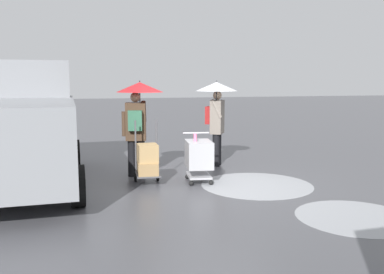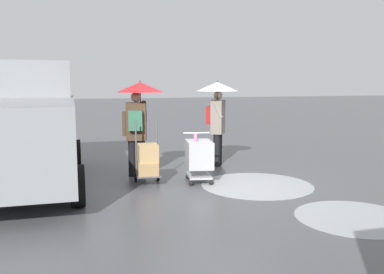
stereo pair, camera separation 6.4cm
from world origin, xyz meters
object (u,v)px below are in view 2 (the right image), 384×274
Objects in this scene: shopping_cart_vendor at (199,156)px; pedestrian_pink_side at (138,107)px; cargo_van_parked_right at (25,128)px; hand_dolly_boxes at (148,161)px; pedestrian_black_side at (217,104)px.

shopping_cart_vendor is 0.49× the size of pedestrian_pink_side.
cargo_van_parked_right is at bearing -12.26° from shopping_cart_vendor.
hand_dolly_boxes is 2.70m from pedestrian_black_side.
pedestrian_black_side is at bearing -121.48° from shopping_cart_vendor.
shopping_cart_vendor is 0.79× the size of hand_dolly_boxes.
cargo_van_parked_right is 4.06× the size of hand_dolly_boxes.
shopping_cart_vendor is at bearing 175.63° from hand_dolly_boxes.
pedestrian_pink_side is 2.16m from pedestrian_black_side.
hand_dolly_boxes is 1.35m from pedestrian_pink_side.
cargo_van_parked_right reaches higher than shopping_cart_vendor.
pedestrian_black_side is (-2.02, -1.44, 1.08)m from hand_dolly_boxes.
pedestrian_pink_side is at bearing 16.91° from pedestrian_black_side.
cargo_van_parked_right reaches higher than hand_dolly_boxes.
shopping_cart_vendor is at bearing 141.71° from pedestrian_pink_side.
cargo_van_parked_right is 4.50m from pedestrian_black_side.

